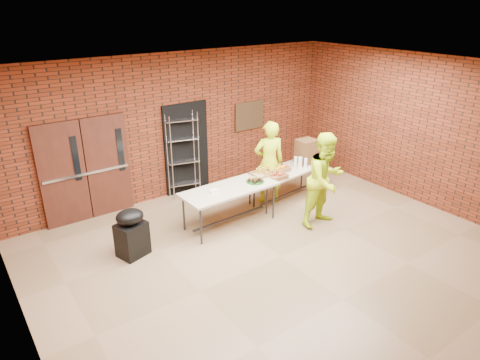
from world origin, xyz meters
The scene contains 19 objects.
room centered at (0.00, 0.00, 1.60)m, with size 8.08×7.08×3.28m.
double_doors centered at (-2.20, 3.44, 1.05)m, with size 1.78×0.12×2.10m.
dark_doorway centered at (0.10, 3.46, 1.05)m, with size 1.10×0.06×2.10m, color black.
bronze_plaque centered at (1.90, 3.45, 1.55)m, with size 0.85×0.04×0.70m, color #3D2D18.
wire_rack centered at (-0.06, 3.32, 0.96)m, with size 0.71×0.24×1.93m, color #ADACB3, non-canonical shape.
table_left centered at (-0.05, 1.51, 0.73)m, with size 1.96×0.85×0.80m.
table_right centered at (1.61, 1.71, 0.66)m, with size 1.82×0.92×0.72m.
basket_bananas centered at (0.93, 1.69, 0.79)m, with size 0.49×0.38×0.15m.
basket_oranges centered at (1.43, 1.76, 0.78)m, with size 0.44×0.34×0.14m.
basket_apples centered at (1.12, 1.48, 0.78)m, with size 0.41×0.32×0.13m.
muffin_tray centered at (0.55, 1.46, 0.84)m, with size 0.37×0.37×0.09m.
napkin_box centered at (-0.41, 1.51, 0.83)m, with size 0.17×0.11×0.06m, color white.
coffee_dispenser centered at (2.30, 1.81, 1.00)m, with size 0.42×0.37×0.55m, color brown.
cup_stack_front centered at (1.94, 1.63, 0.85)m, with size 0.09×0.09×0.26m, color white.
cup_stack_mid centered at (2.07, 1.59, 0.83)m, with size 0.07×0.07×0.21m, color white.
cup_stack_back centered at (1.93, 1.77, 0.84)m, with size 0.08×0.08×0.23m, color white.
covered_grill centered at (-2.08, 1.59, 0.45)m, with size 0.59×0.53×0.89m.
volunteer_woman centered at (1.28, 1.91, 0.92)m, with size 0.67×0.44×1.84m, color #C6E819.
volunteer_man centered at (1.51, 0.45, 0.95)m, with size 0.92×0.72×1.90m, color #C6E819.
Camera 1 is at (-4.35, -4.79, 4.21)m, focal length 32.00 mm.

